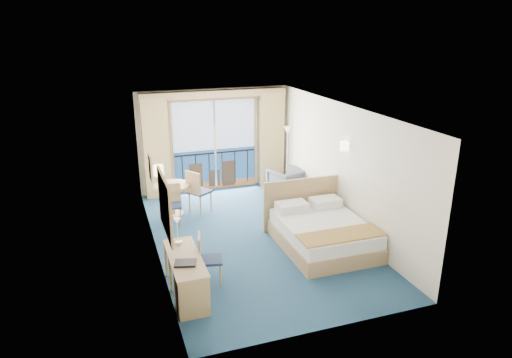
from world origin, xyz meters
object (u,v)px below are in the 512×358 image
armchair (286,182)px  desk (190,286)px  bed (322,231)px  table_chair_b (173,201)px  desk_chair (206,256)px  table_chair_a (197,189)px  round_table (172,192)px  floor_lamp (287,142)px  nightstand (321,208)px

armchair → desk: size_ratio=0.54×
bed → table_chair_b: (-2.63, 2.15, 0.19)m
desk_chair → table_chair_a: 3.17m
round_table → table_chair_a: table_chair_a is taller
bed → floor_lamp: size_ratio=1.26×
armchair → round_table: (-3.01, -0.35, 0.20)m
armchair → floor_lamp: 1.14m
floor_lamp → table_chair_b: bearing=-157.0°
floor_lamp → round_table: bearing=-163.3°
desk_chair → round_table: (-0.06, 3.19, 0.06)m
armchair → bed: bearing=62.2°
floor_lamp → table_chair_b: 3.71m
nightstand → floor_lamp: 2.54m
nightstand → table_chair_a: (-2.61, 1.27, 0.33)m
table_chair_a → nightstand: bearing=-149.8°
nightstand → round_table: 3.47m
nightstand → table_chair_a: table_chair_a is taller
desk_chair → table_chair_a: bearing=3.3°
bed → floor_lamp: 3.76m
table_chair_b → table_chair_a: bearing=38.5°
bed → armchair: size_ratio=2.65×
desk → round_table: 3.85m
bed → round_table: bearing=134.8°
desk_chair → round_table: bearing=13.6°
bed → armchair: 2.96m
nightstand → desk: size_ratio=0.35×
desk_chair → table_chair_b: desk_chair is taller
armchair → round_table: size_ratio=0.96×
armchair → table_chair_a: (-2.44, -0.41, 0.22)m
nightstand → floor_lamp: bearing=87.6°
desk → round_table: bearing=84.9°
round_table → table_chair_a: (0.57, -0.07, 0.02)m
bed → desk: size_ratio=1.44×
nightstand → table_chair_b: bearing=164.4°
nightstand → round_table: size_ratio=0.62×
floor_lamp → table_chair_a: 2.99m
desk → table_chair_b: size_ratio=1.66×
floor_lamp → table_chair_a: floor_lamp is taller
floor_lamp → desk: floor_lamp is taller
desk_chair → table_chair_a: table_chair_a is taller
desk → armchair: bearing=51.3°
armchair → table_chair_a: size_ratio=0.77×
nightstand → desk_chair: desk_chair is taller
bed → table_chair_a: 3.22m
round_table → table_chair_b: (-0.07, -0.43, -0.06)m
bed → armchair: bed is taller
desk_chair → table_chair_b: 2.76m
bed → table_chair_a: bearing=128.5°
table_chair_b → armchair: bearing=22.6°
floor_lamp → table_chair_a: size_ratio=1.61×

